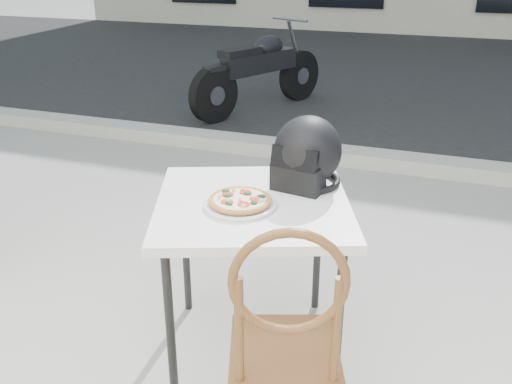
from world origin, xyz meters
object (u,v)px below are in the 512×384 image
(pizza, at_px, (240,200))
(cafe_chair_main, at_px, (286,334))
(plate, at_px, (240,204))
(motorcycle, at_px, (260,72))
(cafe_table_main, at_px, (253,215))
(helmet, at_px, (307,155))

(pizza, height_order, cafe_chair_main, cafe_chair_main)
(plate, height_order, motorcycle, motorcycle)
(cafe_chair_main, bearing_deg, plate, -73.45)
(plate, bearing_deg, motorcycle, 108.37)
(cafe_table_main, height_order, motorcycle, motorcycle)
(motorcycle, bearing_deg, helmet, -43.00)
(cafe_table_main, height_order, plate, plate)
(cafe_table_main, relative_size, helmet, 2.89)
(cafe_chair_main, bearing_deg, helmet, -98.43)
(plate, height_order, cafe_chair_main, cafe_chair_main)
(cafe_chair_main, xyz_separation_m, motorcycle, (-1.67, 4.47, -0.12))
(cafe_table_main, distance_m, cafe_chair_main, 0.63)
(cafe_chair_main, bearing_deg, cafe_table_main, -79.42)
(pizza, relative_size, motorcycle, 0.15)
(pizza, xyz_separation_m, cafe_chair_main, (0.34, -0.46, -0.23))
(motorcycle, bearing_deg, cafe_table_main, -46.29)
(cafe_chair_main, relative_size, motorcycle, 0.54)
(plate, bearing_deg, pizza, 78.69)
(helmet, xyz_separation_m, motorcycle, (-1.51, 3.69, -0.46))
(pizza, xyz_separation_m, motorcycle, (-1.33, 4.00, -0.35))
(cafe_table_main, bearing_deg, helmet, 57.65)
(plate, bearing_deg, cafe_table_main, 67.75)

